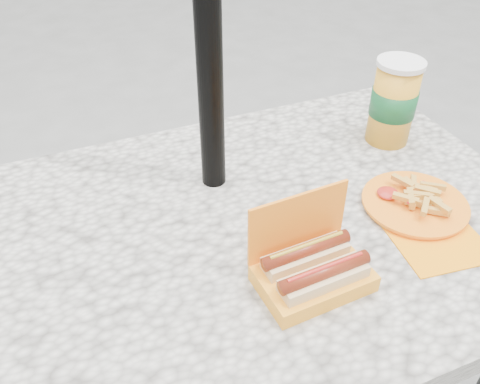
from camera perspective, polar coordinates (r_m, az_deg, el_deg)
name	(u,v)px	position (r m, az deg, el deg)	size (l,w,h in m)	color
picnic_table	(243,266)	(1.05, 0.34, -8.31)	(1.20, 0.80, 0.75)	beige
umbrella_pole	(208,17)	(0.92, -3.65, 18.99)	(0.05, 0.05, 2.20)	black
hotdog_box	(312,269)	(0.86, 8.14, -8.55)	(0.19, 0.13, 0.15)	orange
fries_plate	(416,205)	(1.06, 19.19, -1.38)	(0.22, 0.29, 0.04)	orange
soda_cup	(393,102)	(1.22, 16.85, 9.66)	(0.11, 0.11, 0.20)	gold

